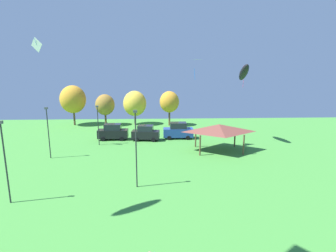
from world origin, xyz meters
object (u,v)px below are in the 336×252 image
park_pavilion (219,128)px  light_post_0 (136,145)px  light_post_1 (98,123)px  treeline_tree_1 (105,105)px  parked_car_third_from_left (178,131)px  light_post_2 (48,130)px  treeline_tree_2 (135,104)px  parked_car_leftmost (113,132)px  treeline_tree_3 (169,102)px  parked_car_second_from_left (146,133)px  kite_flying_6 (37,45)px  kite_flying_4 (244,73)px  light_post_3 (5,158)px  kite_flying_0 (193,64)px  treeline_tree_0 (73,99)px

park_pavilion → light_post_0: bearing=-132.8°
park_pavilion → light_post_1: (-16.47, 3.58, 0.16)m
light_post_0 → treeline_tree_1: light_post_0 is taller
parked_car_third_from_left → treeline_tree_1: size_ratio=0.76×
light_post_2 → treeline_tree_2: 22.25m
parked_car_leftmost → light_post_2: (-6.18, -8.62, 2.31)m
treeline_tree_3 → parked_car_second_from_left: bearing=-110.4°
parked_car_second_from_left → parked_car_third_from_left: parked_car_third_from_left is taller
light_post_2 → treeline_tree_1: size_ratio=1.02×
parked_car_second_from_left → light_post_0: (-0.13, -16.63, 2.79)m
treeline_tree_3 → kite_flying_6: bearing=-139.1°
park_pavilion → light_post_1: light_post_1 is taller
parked_car_second_from_left → light_post_1: (-6.61, -2.27, 2.09)m
kite_flying_4 → kite_flying_6: size_ratio=2.62×
kite_flying_6 → treeline_tree_3: kite_flying_6 is taller
light_post_0 → light_post_2: (-11.11, 8.63, -0.42)m
light_post_2 → light_post_3: (1.18, -11.17, 0.23)m
kite_flying_0 → treeline_tree_2: (-9.08, 16.54, -7.07)m
treeline_tree_1 → light_post_0: bearing=-74.0°
kite_flying_4 → parked_car_third_from_left: size_ratio=1.06×
park_pavilion → treeline_tree_1: 25.44m
kite_flying_6 → light_post_3: 18.46m
parked_car_second_from_left → light_post_0: bearing=-84.0°
parked_car_third_from_left → light_post_3: size_ratio=0.69×
parked_car_second_from_left → light_post_1: light_post_1 is taller
parked_car_third_from_left → treeline_tree_2: size_ratio=0.69×
light_post_2 → kite_flying_4: bearing=13.5°
treeline_tree_3 → parked_car_leftmost: bearing=-131.1°
kite_flying_4 → treeline_tree_2: (-16.61, 14.43, -6.01)m
parked_car_leftmost → light_post_2: bearing=-125.9°
light_post_1 → light_post_2: size_ratio=0.91×
park_pavilion → light_post_0: light_post_0 is taller
light_post_0 → parked_car_third_from_left: bearing=73.5°
kite_flying_6 → parked_car_leftmost: bearing=28.8°
parked_car_leftmost → light_post_1: light_post_1 is taller
light_post_2 → light_post_3: 11.24m
park_pavilion → treeline_tree_0: bearing=143.0°
light_post_0 → light_post_1: light_post_0 is taller
parked_car_second_from_left → parked_car_third_from_left: bearing=16.5°
kite_flying_6 → parked_car_third_from_left: (18.42, 4.84, -12.40)m
park_pavilion → treeline_tree_1: (-18.16, 17.79, 0.97)m
kite_flying_6 → light_post_1: (6.75, 1.68, -10.41)m
parked_car_second_from_left → treeline_tree_3: 12.47m
light_post_3 → kite_flying_0: bearing=42.4°
kite_flying_0 → light_post_0: kite_flying_0 is taller
park_pavilion → treeline_tree_3: treeline_tree_3 is taller
kite_flying_0 → park_pavilion: bearing=-27.9°
parked_car_second_from_left → park_pavilion: bearing=-24.2°
kite_flying_0 → treeline_tree_2: 20.15m
light_post_2 → treeline_tree_3: treeline_tree_3 is taller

